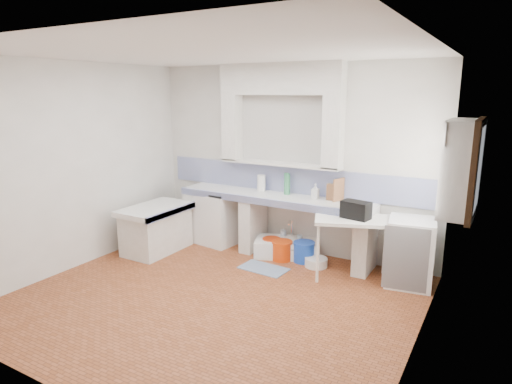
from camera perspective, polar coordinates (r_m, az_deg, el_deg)
The scene contains 36 objects.
floor at distance 5.40m, azimuth -5.44°, elevation -13.54°, with size 4.50×4.50×0.00m, color brown.
ceiling at distance 4.86m, azimuth -6.17°, elevation 17.54°, with size 4.50×4.50×0.00m, color silver.
wall_back at distance 6.65m, azimuth 4.31°, elevation 4.19°, with size 4.50×4.50×0.00m, color silver.
wall_front at distance 3.57m, azimuth -24.85°, elevation -4.59°, with size 4.50×4.50×0.00m, color silver.
wall_left at distance 6.50m, azimuth -22.16°, elevation 3.08°, with size 4.50×4.50×0.00m, color silver.
wall_right at distance 4.09m, azimuth 20.78°, elevation -2.10°, with size 4.50×4.50×0.00m, color silver.
alcove_mass at distance 6.51m, azimuth 3.18°, elevation 14.40°, with size 1.90×0.25×0.45m, color silver.
window_frame at distance 5.21m, azimuth 25.05°, elevation 2.83°, with size 0.35×0.86×1.06m, color #342010.
lace_valance at distance 5.18m, azimuth 23.85°, elevation 7.15°, with size 0.01×0.84×0.24m, color white.
counter_slab at distance 6.53m, azimuth 2.30°, elevation -0.77°, with size 3.00×0.60×0.08m, color white.
counter_lip at distance 6.29m, azimuth 1.12°, elevation -1.29°, with size 3.00×0.04×0.10m, color navy.
counter_pier_left at distance 7.38m, azimuth -7.42°, elevation -2.89°, with size 0.20×0.55×0.82m, color silver.
counter_pier_mid at distance 6.81m, azimuth -0.35°, elevation -4.11°, with size 0.20×0.55×0.82m, color silver.
counter_pier_right at distance 6.16m, azimuth 13.94°, elevation -6.35°, with size 0.20×0.55×0.82m, color silver.
peninsula_top at distance 6.85m, azimuth -12.87°, elevation -2.17°, with size 0.70×1.10×0.08m, color white.
peninsula_base at distance 6.94m, azimuth -12.72°, elevation -4.97°, with size 0.60×1.00×0.62m, color silver.
peninsula_lip at distance 6.63m, azimuth -10.76°, elevation -2.56°, with size 0.04×1.10×0.10m, color navy.
backsplash at distance 6.68m, azimuth 4.21°, elevation 1.63°, with size 4.27×0.03×0.40m, color navy.
stove at distance 7.12m, azimuth -4.83°, elevation -3.40°, with size 0.58×0.56×0.82m, color white.
sink at distance 6.65m, azimuth 3.93°, elevation -7.29°, with size 0.91×0.49×0.22m, color white.
side_table at distance 5.92m, azimuth 12.30°, elevation -7.12°, with size 0.97×0.54×0.04m, color white.
fridge at distance 5.92m, azimuth 19.30°, elevation -7.35°, with size 0.55×0.55×0.85m, color white.
bucket_red at distance 6.66m, azimuth 2.02°, elevation -7.07°, with size 0.28×0.28×0.26m, color red.
bucket_orange at distance 6.49m, azimuth 3.39°, elevation -7.53°, with size 0.30×0.30×0.28m, color #DE3D0A.
bucket_blue at distance 6.45m, azimuth 6.22°, elevation -7.67°, with size 0.31×0.31×0.29m, color blue.
basin_white at distance 6.32m, azimuth 7.78°, elevation -8.98°, with size 0.32×0.32×0.12m, color white.
water_bottle_a at distance 6.81m, azimuth 3.54°, elevation -6.29°, with size 0.09×0.09×0.34m, color silver.
water_bottle_b at distance 6.71m, azimuth 5.64°, elevation -6.76°, with size 0.08×0.08×0.30m, color silver.
black_bag at distance 5.77m, azimuth 12.78°, elevation -2.27°, with size 0.36×0.20×0.22m, color black.
green_bottle_a at distance 6.56m, azimuth 3.94°, elevation 1.07°, with size 0.07×0.07×0.32m, color #347E52.
green_bottle_b at distance 6.55m, azimuth 4.12°, elevation 1.00°, with size 0.07×0.07×0.31m, color #347E52.
knife_block at distance 6.30m, azimuth 9.66°, elevation -0.00°, with size 0.11×0.09×0.23m, color brown.
cutting_board at distance 6.26m, azimuth 10.64°, elevation 0.29°, with size 0.02×0.23×0.32m, color brown.
paper_towel at distance 6.76m, azimuth 0.70°, elevation 1.15°, with size 0.13×0.13×0.25m, color white.
soap_bottle at distance 6.36m, azimuth 7.66°, elevation 0.10°, with size 0.10×0.10×0.21m, color white.
rug at distance 6.20m, azimuth 0.99°, elevation -9.85°, with size 0.66×0.37×0.01m, color navy.
Camera 1 is at (2.83, -3.93, 2.40)m, focal length 30.96 mm.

